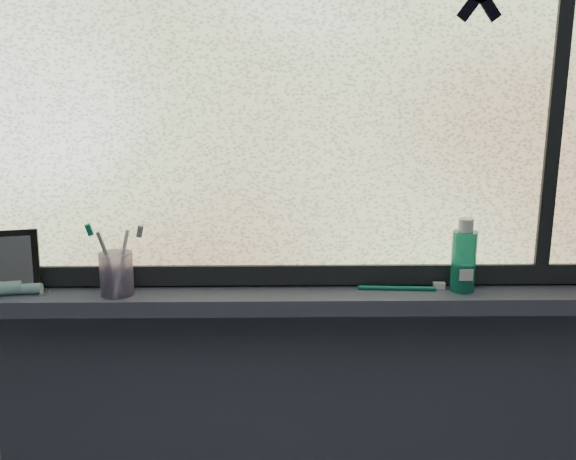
# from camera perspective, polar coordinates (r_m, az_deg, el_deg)

# --- Properties ---
(wall_back) EXTENTS (3.00, 0.01, 2.50)m
(wall_back) POSITION_cam_1_polar(r_m,az_deg,el_deg) (1.60, 1.32, 3.23)
(wall_back) COLOR #9EA3A8
(wall_back) RESTS_ON ground
(windowsill) EXTENTS (1.62, 0.14, 0.04)m
(windowsill) POSITION_cam_1_polar(r_m,az_deg,el_deg) (1.59, 1.38, -6.16)
(windowsill) COLOR #44485B
(windowsill) RESTS_ON wall_back
(window_pane) EXTENTS (1.50, 0.01, 1.00)m
(window_pane) POSITION_cam_1_polar(r_m,az_deg,el_deg) (1.55, 1.42, 13.32)
(window_pane) COLOR silver
(window_pane) RESTS_ON wall_back
(frame_bottom) EXTENTS (1.60, 0.03, 0.05)m
(frame_bottom) POSITION_cam_1_polar(r_m,az_deg,el_deg) (1.62, 1.32, -3.92)
(frame_bottom) COLOR black
(frame_bottom) RESTS_ON windowsill
(frame_mullion) EXTENTS (0.03, 0.03, 1.00)m
(frame_mullion) POSITION_cam_1_polar(r_m,az_deg,el_deg) (1.68, 22.87, 12.31)
(frame_mullion) COLOR black
(frame_mullion) RESTS_ON wall_back
(vanity_mirror) EXTENTS (0.13, 0.09, 0.15)m
(vanity_mirror) POSITION_cam_1_polar(r_m,az_deg,el_deg) (1.69, -23.29, -2.61)
(vanity_mirror) COLOR black
(vanity_mirror) RESTS_ON windowsill
(toothpaste_tube) EXTENTS (0.19, 0.07, 0.03)m
(toothpaste_tube) POSITION_cam_1_polar(r_m,az_deg,el_deg) (1.69, -22.96, -4.75)
(toothpaste_tube) COLOR white
(toothpaste_tube) RESTS_ON windowsill
(toothbrush_cup) EXTENTS (0.10, 0.10, 0.10)m
(toothbrush_cup) POSITION_cam_1_polar(r_m,az_deg,el_deg) (1.60, -15.00, -3.78)
(toothbrush_cup) COLOR #A491BF
(toothbrush_cup) RESTS_ON windowsill
(toothbrush_lying) EXTENTS (0.24, 0.04, 0.02)m
(toothbrush_lying) POSITION_cam_1_polar(r_m,az_deg,el_deg) (1.61, 9.66, -5.01)
(toothbrush_lying) COLOR #0C745B
(toothbrush_lying) RESTS_ON windowsill
(mouthwash_bottle) EXTENTS (0.08, 0.08, 0.15)m
(mouthwash_bottle) POSITION_cam_1_polar(r_m,az_deg,el_deg) (1.62, 15.37, -2.16)
(mouthwash_bottle) COLOR #1C9274
(mouthwash_bottle) RESTS_ON windowsill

